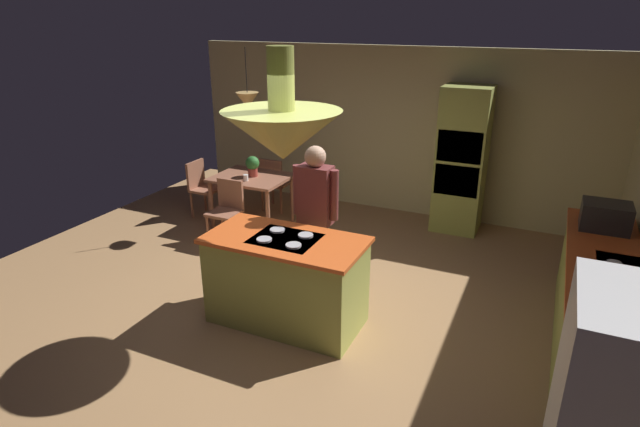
% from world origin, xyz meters
% --- Properties ---
extents(ground, '(8.16, 8.16, 0.00)m').
position_xyz_m(ground, '(0.00, 0.00, 0.00)').
color(ground, '#AD7F51').
extents(wall_back, '(6.80, 0.10, 2.55)m').
position_xyz_m(wall_back, '(0.00, 3.45, 1.27)').
color(wall_back, beige).
rests_on(wall_back, ground).
extents(kitchen_island, '(1.58, 0.81, 0.95)m').
position_xyz_m(kitchen_island, '(0.00, -0.20, 0.47)').
color(kitchen_island, '#A0A84C').
rests_on(kitchen_island, ground).
extents(counter_run_right, '(0.73, 2.60, 0.93)m').
position_xyz_m(counter_run_right, '(2.84, 0.60, 0.48)').
color(counter_run_right, '#A0A84C').
rests_on(counter_run_right, ground).
extents(oven_tower, '(0.66, 0.62, 2.08)m').
position_xyz_m(oven_tower, '(1.10, 3.04, 1.04)').
color(oven_tower, '#A0A84C').
rests_on(oven_tower, ground).
extents(dining_table, '(1.08, 0.86, 0.76)m').
position_xyz_m(dining_table, '(-1.70, 1.90, 0.66)').
color(dining_table, '#A06248').
rests_on(dining_table, ground).
extents(person_at_island, '(0.53, 0.23, 1.71)m').
position_xyz_m(person_at_island, '(0.01, 0.48, 0.99)').
color(person_at_island, tan).
rests_on(person_at_island, ground).
extents(range_hood, '(1.10, 1.10, 1.00)m').
position_xyz_m(range_hood, '(0.00, -0.20, 1.99)').
color(range_hood, '#A0A84C').
extents(pendant_light_over_table, '(0.32, 0.32, 0.82)m').
position_xyz_m(pendant_light_over_table, '(-1.70, 1.90, 1.86)').
color(pendant_light_over_table, '#E0B266').
extents(chair_facing_island, '(0.40, 0.40, 0.87)m').
position_xyz_m(chair_facing_island, '(-1.70, 1.25, 0.50)').
color(chair_facing_island, '#A06248').
rests_on(chair_facing_island, ground).
extents(chair_by_back_wall, '(0.40, 0.40, 0.87)m').
position_xyz_m(chair_by_back_wall, '(-1.70, 2.55, 0.50)').
color(chair_by_back_wall, '#A06248').
rests_on(chair_by_back_wall, ground).
extents(chair_at_corner, '(0.40, 0.40, 0.87)m').
position_xyz_m(chair_at_corner, '(-2.62, 1.90, 0.50)').
color(chair_at_corner, '#A06248').
rests_on(chair_at_corner, ground).
extents(potted_plant_on_table, '(0.20, 0.20, 0.30)m').
position_xyz_m(potted_plant_on_table, '(-1.68, 1.92, 0.93)').
color(potted_plant_on_table, '#99382D').
rests_on(potted_plant_on_table, dining_table).
extents(cup_on_table, '(0.07, 0.07, 0.09)m').
position_xyz_m(cup_on_table, '(-1.66, 1.68, 0.81)').
color(cup_on_table, white).
rests_on(cup_on_table, dining_table).
extents(canister_flour, '(0.13, 0.13, 0.16)m').
position_xyz_m(canister_flour, '(2.84, -0.04, 1.02)').
color(canister_flour, silver).
rests_on(canister_flour, counter_run_right).
extents(canister_sugar, '(0.11, 0.11, 0.18)m').
position_xyz_m(canister_sugar, '(2.84, 0.14, 1.03)').
color(canister_sugar, silver).
rests_on(canister_sugar, counter_run_right).
extents(microwave_on_counter, '(0.46, 0.36, 0.28)m').
position_xyz_m(microwave_on_counter, '(2.84, 1.37, 1.07)').
color(microwave_on_counter, '#232326').
rests_on(microwave_on_counter, counter_run_right).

